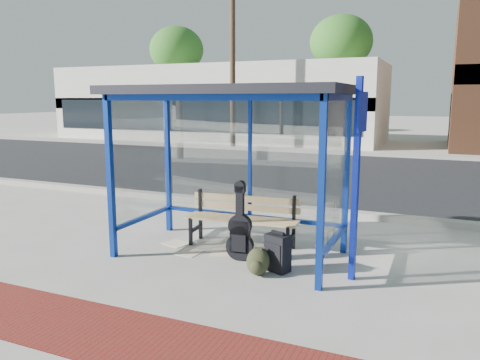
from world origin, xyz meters
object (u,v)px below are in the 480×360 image
at_px(suitcase, 277,253).
at_px(bench, 243,216).
at_px(guitar_bag, 240,233).
at_px(backpack, 258,262).

bearing_deg(suitcase, bench, 155.48).
distance_m(guitar_bag, suitcase, 0.68).
bearing_deg(guitar_bag, bench, 103.44).
distance_m(bench, guitar_bag, 0.66).
height_order(bench, backpack, bench).
bearing_deg(guitar_bag, suitcase, -25.31).
relative_size(guitar_bag, backpack, 2.96).
distance_m(guitar_bag, backpack, 0.66).
xyz_separation_m(bench, guitar_bag, (0.22, -0.62, -0.07)).
height_order(bench, guitar_bag, guitar_bag).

